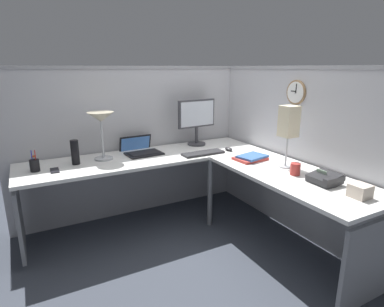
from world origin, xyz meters
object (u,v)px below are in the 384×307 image
desk_lamp_dome (101,121)px  tissue_box (360,191)px  pen_cup (35,165)px  laptop (140,150)px  computer_mouse (229,149)px  desk_lamp_paper (289,123)px  office_phone (325,179)px  book_stack (251,158)px  keyboard (203,153)px  coffee_mug (295,169)px  thermos_flask (75,152)px  monitor (197,119)px  wall_clock (296,92)px  cell_phone (55,170)px

desk_lamp_dome → tissue_box: desk_lamp_dome is taller
desk_lamp_dome → pen_cup: desk_lamp_dome is taller
laptop → pen_cup: (-0.97, -0.16, 0.03)m
computer_mouse → desk_lamp_paper: 0.79m
office_phone → book_stack: (-0.09, 0.75, -0.02)m
keyboard → desk_lamp_dome: (-0.91, 0.29, 0.35)m
coffee_mug → office_phone: bearing=-79.8°
book_stack → coffee_mug: (0.04, -0.50, 0.03)m
coffee_mug → tissue_box: 0.54m
thermos_flask → coffee_mug: size_ratio=2.29×
keyboard → pen_cup: (-1.50, 0.20, 0.04)m
computer_mouse → thermos_flask: 1.49m
computer_mouse → laptop: bearing=155.9°
thermos_flask → book_stack: bearing=-23.3°
book_stack → desk_lamp_paper: size_ratio=0.58×
monitor → tissue_box: (0.24, -1.80, -0.25)m
tissue_box → monitor: bearing=97.6°
laptop → wall_clock: 1.60m
monitor → tissue_box: monitor is taller
keyboard → tissue_box: size_ratio=3.58×
office_phone → coffee_mug: 0.26m
book_stack → monitor: bearing=101.8°
pen_cup → thermos_flask: (0.33, 0.05, 0.06)m
office_phone → book_stack: 0.76m
coffee_mug → book_stack: bearing=95.1°
thermos_flask → wall_clock: wall_clock is taller
desk_lamp_paper → book_stack: bearing=111.1°
keyboard → computer_mouse: size_ratio=4.13×
book_stack → desk_lamp_paper: 0.50m
pen_cup → tissue_box: size_ratio=1.50×
book_stack → desk_lamp_paper: bearing=-68.9°
desk_lamp_paper → coffee_mug: desk_lamp_paper is taller
laptop → desk_lamp_dome: 0.52m
computer_mouse → book_stack: book_stack is taller
pen_cup → coffee_mug: pen_cup is taller
thermos_flask → office_phone: bearing=-41.8°
laptop → coffee_mug: (0.87, -1.25, 0.02)m
computer_mouse → desk_lamp_dome: size_ratio=0.23×
tissue_box → wall_clock: bearing=71.6°
keyboard → coffee_mug: coffee_mug is taller
pen_cup → book_stack: pen_cup is taller
keyboard → thermos_flask: size_ratio=1.95×
thermos_flask → office_phone: (1.55, -1.38, -0.07)m
laptop → desk_lamp_paper: desk_lamp_paper is taller
thermos_flask → office_phone: 2.08m
coffee_mug → wall_clock: bearing=48.2°
laptop → computer_mouse: 0.91m
monitor → desk_lamp_paper: (0.28, -1.07, 0.09)m
cell_phone → office_phone: office_phone is taller
keyboard → coffee_mug: 0.95m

